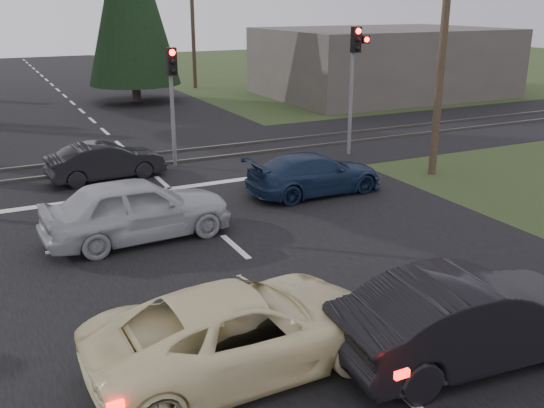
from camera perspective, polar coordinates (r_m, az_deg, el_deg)
ground at (r=12.02m, az=2.18°, el=-9.00°), size 120.00×120.00×0.00m
road at (r=20.77m, az=-11.04°, el=2.70°), size 14.00×100.00×0.01m
rail_corridor at (r=22.64m, az=-12.41°, el=3.92°), size 120.00×8.00×0.01m
stop_line at (r=19.10m, az=-9.57°, el=1.41°), size 13.00×0.35×0.00m
rail_near at (r=21.88m, az=-11.90°, el=3.57°), size 120.00×0.12×0.10m
rail_far at (r=23.39m, az=-12.91°, el=4.46°), size 120.00×0.12×0.10m
traffic_signal_right at (r=22.80m, az=7.83°, el=12.74°), size 0.68×0.48×4.70m
traffic_signal_center at (r=21.12m, az=-9.36°, el=10.82°), size 0.32×0.48×4.10m
utility_pole_near at (r=20.53m, az=15.91°, el=15.56°), size 1.80×0.26×9.00m
utility_pole_mid at (r=41.65m, az=-7.50°, el=17.25°), size 1.80×0.26×9.00m
utility_pole_far at (r=65.78m, az=-14.99°, el=17.22°), size 1.80×0.26×9.00m
building_right at (r=39.11m, az=10.38°, el=13.03°), size 14.00×10.00×4.00m
cream_coupe at (r=9.67m, az=-2.75°, el=-11.72°), size 4.98×2.42×1.36m
dark_hatchback at (r=10.32m, az=18.20°, el=-10.20°), size 4.68×1.98×1.50m
silver_car at (r=15.04m, az=-12.57°, el=-0.45°), size 4.64×2.08×1.55m
blue_sedan at (r=18.30m, az=4.03°, el=2.84°), size 4.25×1.78×1.23m
dark_car_far at (r=20.45m, az=-15.36°, el=3.88°), size 3.80×1.62×1.22m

